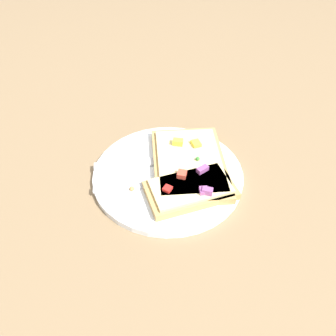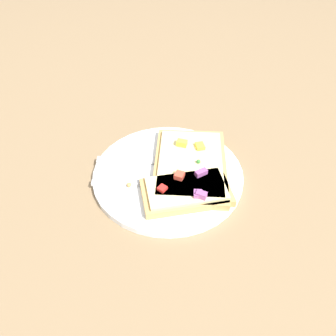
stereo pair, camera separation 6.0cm
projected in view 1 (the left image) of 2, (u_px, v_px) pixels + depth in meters
The scene contains 7 objects.
ground_plane at pixel (168, 176), 0.62m from camera, with size 4.00×4.00×0.00m, color #7F6647.
plate at pixel (168, 174), 0.62m from camera, with size 0.28×0.28×0.01m.
fork at pixel (164, 183), 0.59m from camera, with size 0.22×0.07×0.01m.
knife at pixel (137, 163), 0.63m from camera, with size 0.19×0.06×0.01m.
pizza_slice_main at pixel (190, 163), 0.61m from camera, with size 0.18×0.23×0.03m.
pizza_slice_corner at pixel (191, 189), 0.57m from camera, with size 0.15×0.09×0.03m.
crumb_scatter at pixel (157, 174), 0.60m from camera, with size 0.09×0.04×0.01m.
Camera 1 is at (-0.15, -0.41, 0.44)m, focal length 35.00 mm.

